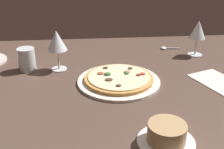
{
  "coord_description": "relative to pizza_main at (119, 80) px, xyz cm",
  "views": [
    {
      "loc": [
        6.26,
        97.55,
        51.7
      ],
      "look_at": [
        -2.52,
        0.91,
        7.0
      ],
      "focal_mm": 44.89,
      "sensor_mm": 36.0,
      "label": 1
    }
  ],
  "objects": [
    {
      "name": "dining_table",
      "position": [
        5.04,
        -1.79,
        -3.17
      ],
      "size": [
        150.0,
        110.0,
        4.0
      ],
      "primitive_type": "cube",
      "color": "brown",
      "rests_on": "ground"
    },
    {
      "name": "pizza_main",
      "position": [
        0.0,
        0.0,
        0.0
      ],
      "size": [
        31.64,
        31.64,
        3.39
      ],
      "color": "silver",
      "rests_on": "dining_table"
    },
    {
      "name": "wine_glass_far",
      "position": [
        23.81,
        -14.57,
        11.09
      ],
      "size": [
        8.08,
        8.08,
        16.96
      ],
      "color": "silver",
      "rests_on": "dining_table"
    },
    {
      "name": "ramekin_on_saucer",
      "position": [
        -8.36,
        37.39,
        1.43
      ],
      "size": [
        15.39,
        15.39,
        5.95
      ],
      "color": "white",
      "rests_on": "dining_table"
    },
    {
      "name": "water_glass",
      "position": [
        36.88,
        -15.33,
        2.97
      ],
      "size": [
        7.12,
        7.12,
        9.55
      ],
      "color": "silver",
      "rests_on": "dining_table"
    },
    {
      "name": "paper_menu",
      "position": [
        -38.11,
        3.11,
        -1.02
      ],
      "size": [
        19.96,
        23.53,
        0.3
      ],
      "primitive_type": "cube",
      "rotation": [
        0.0,
        0.0,
        0.37
      ],
      "color": "silver",
      "rests_on": "dining_table"
    },
    {
      "name": "spoon",
      "position": [
        -28.09,
        -36.03,
        -0.71
      ],
      "size": [
        9.84,
        4.33,
        1.0
      ],
      "color": "silver",
      "rests_on": "dining_table"
    },
    {
      "name": "wine_glass_near",
      "position": [
        -39.75,
        -26.17,
        10.89
      ],
      "size": [
        7.5,
        7.5,
        16.81
      ],
      "color": "silver",
      "rests_on": "dining_table"
    }
  ]
}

